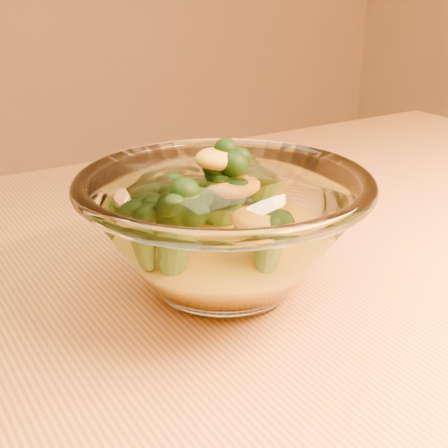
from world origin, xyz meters
name	(u,v)px	position (x,y,z in m)	size (l,w,h in m)	color
table	(280,371)	(0.00, 0.00, 0.65)	(1.20, 0.80, 0.75)	#B57C36
glass_bowl	(224,230)	(-0.06, 0.00, 0.80)	(0.23, 0.23, 0.10)	white
cheese_sauce	(224,255)	(-0.06, 0.00, 0.78)	(0.13, 0.13, 0.04)	orange
broccoli_heap	(206,206)	(-0.07, 0.02, 0.82)	(0.15, 0.14, 0.08)	black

